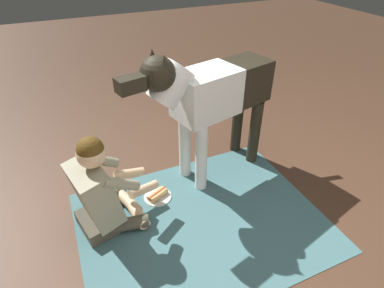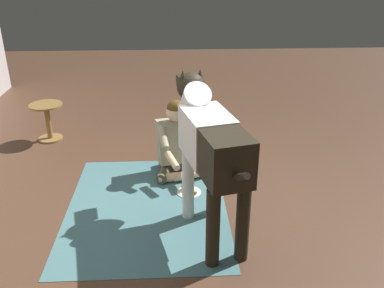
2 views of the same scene
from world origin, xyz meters
The scene contains 5 objects.
ground_plane centered at (0.00, 0.00, 0.00)m, with size 15.11×15.11×0.00m, color #4F3324.
area_rug centered at (0.19, 0.37, 0.00)m, with size 1.97×1.54×0.01m, color #456F73.
person_sitting_on_floor centered at (0.91, 0.06, 0.35)m, with size 0.70×0.58×0.85m.
large_dog centered at (-0.16, -0.20, 0.84)m, with size 1.60×0.57×1.33m.
hot_dog_on_plate centered at (0.44, -0.06, 0.02)m, with size 0.25×0.25×0.06m.
Camera 1 is at (0.99, 1.96, 2.03)m, focal length 29.19 mm.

